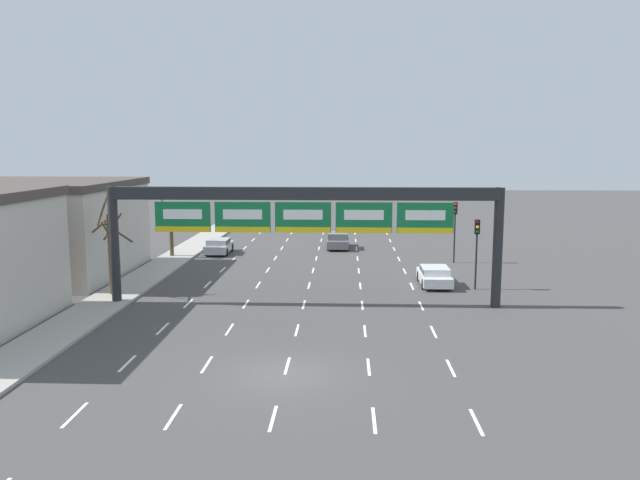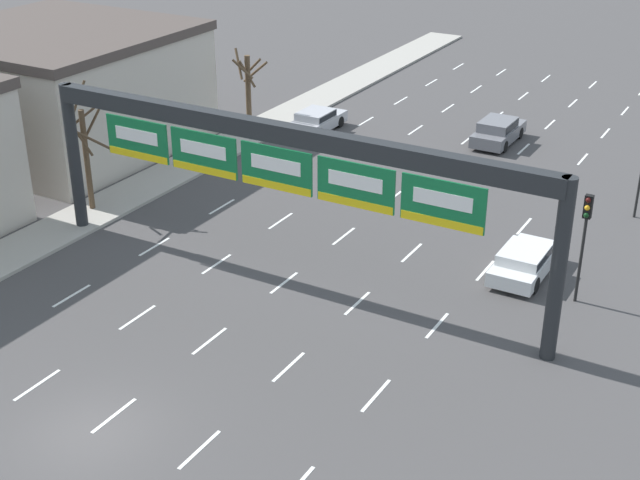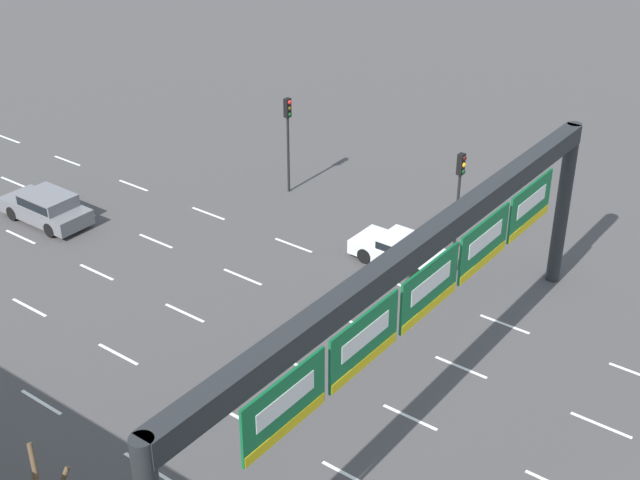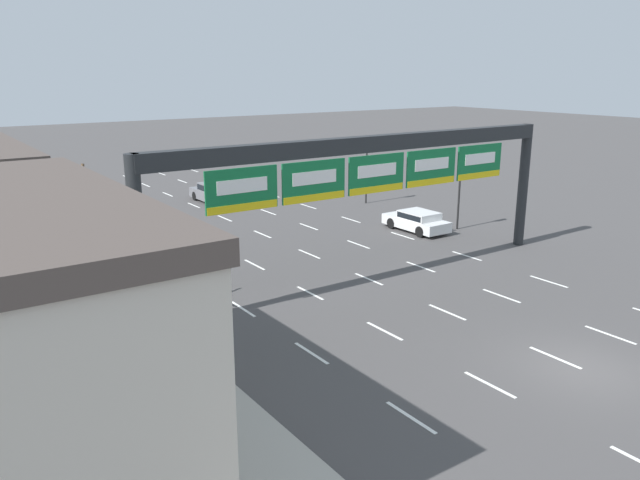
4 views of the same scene
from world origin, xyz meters
TOP-DOWN VIEW (x-y plane):
  - ground_plane at (0.00, 0.00)m, footprint 220.00×220.00m
  - lane_dashes at (0.00, 13.50)m, footprint 13.32×67.00m
  - sign_gantry at (0.00, 10.91)m, footprint 21.94×0.70m
  - car_white at (8.07, 16.37)m, footprint 1.87×4.23m
  - car_grey at (1.67, 31.19)m, footprint 1.89×4.43m
  - car_silver at (-8.28, 27.97)m, footprint 1.85×4.11m
  - traffic_light_near_gantry at (10.47, 15.31)m, footprint 0.30×0.35m
  - traffic_light_mid_block at (10.70, 24.52)m, footprint 0.30×0.35m
  - tree_bare_closest at (-11.60, 12.62)m, footprint 2.46×2.46m
  - tree_bare_second at (-11.73, 26.00)m, footprint 1.70×1.69m

SIDE VIEW (x-z plane):
  - ground_plane at x=0.00m, z-range 0.00..0.00m
  - lane_dashes at x=0.00m, z-range 0.00..0.01m
  - car_white at x=8.07m, z-range 0.05..1.29m
  - car_silver at x=-8.28m, z-range 0.05..1.32m
  - car_grey at x=1.67m, z-range 0.05..1.47m
  - tree_bare_second at x=-11.73m, z-range 0.36..5.08m
  - tree_bare_closest at x=-11.60m, z-range 0.06..6.04m
  - traffic_light_near_gantry at x=10.47m, z-range 0.95..5.35m
  - traffic_light_mid_block at x=10.70m, z-range 1.00..5.69m
  - sign_gantry at x=0.00m, z-range 2.02..8.67m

